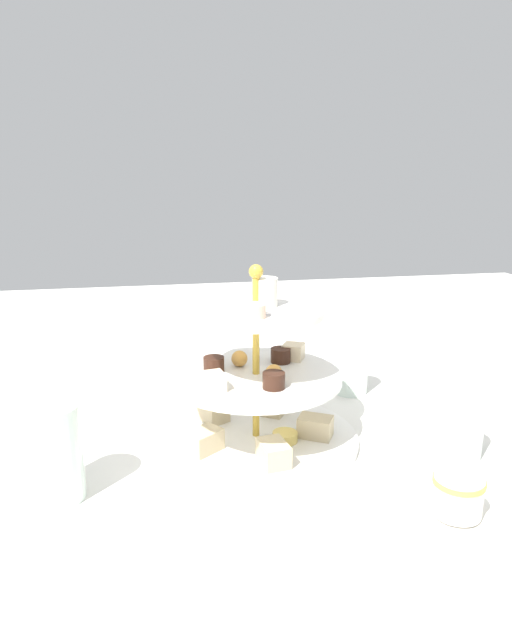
% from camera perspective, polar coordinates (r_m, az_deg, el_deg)
% --- Properties ---
extents(ground_plane, '(2.40, 2.40, 0.00)m').
position_cam_1_polar(ground_plane, '(0.86, -0.00, -11.95)').
color(ground_plane, silver).
extents(tiered_serving_stand, '(0.30, 0.30, 0.26)m').
position_cam_1_polar(tiered_serving_stand, '(0.83, 0.04, -7.15)').
color(tiered_serving_stand, white).
rests_on(tiered_serving_stand, ground_plane).
extents(water_glass_tall_right, '(0.07, 0.07, 0.12)m').
position_cam_1_polar(water_glass_tall_right, '(0.74, -19.48, -12.34)').
color(water_glass_tall_right, silver).
rests_on(water_glass_tall_right, ground_plane).
extents(water_glass_short_left, '(0.06, 0.06, 0.08)m').
position_cam_1_polar(water_glass_short_left, '(0.85, 19.52, -10.12)').
color(water_glass_short_left, silver).
rests_on(water_glass_short_left, ground_plane).
extents(teacup_with_saucer, '(0.09, 0.09, 0.05)m').
position_cam_1_polar(teacup_with_saucer, '(0.72, 19.38, -16.40)').
color(teacup_with_saucer, white).
rests_on(teacup_with_saucer, ground_plane).
extents(butter_knife_left, '(0.15, 0.11, 0.00)m').
position_cam_1_polar(butter_knife_left, '(1.11, -11.49, -5.79)').
color(butter_knife_left, silver).
rests_on(butter_knife_left, ground_plane).
extents(butter_knife_right, '(0.17, 0.06, 0.00)m').
position_cam_1_polar(butter_knife_right, '(0.58, 2.93, -26.70)').
color(butter_knife_right, silver).
rests_on(butter_knife_right, ground_plane).
extents(water_glass_mid_back, '(0.06, 0.06, 0.09)m').
position_cam_1_polar(water_glass_mid_back, '(1.04, 9.40, -4.79)').
color(water_glass_mid_back, silver).
rests_on(water_glass_mid_back, ground_plane).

